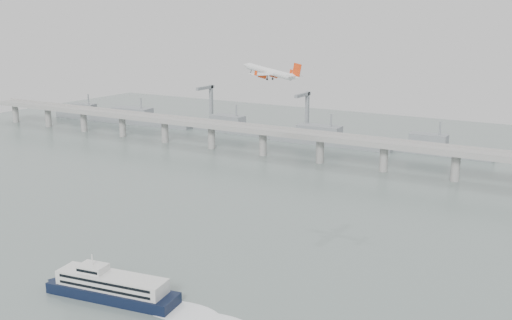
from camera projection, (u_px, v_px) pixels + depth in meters
The scene contains 5 objects.
ground at pixel (194, 261), 272.51m from camera, with size 900.00×900.00×0.00m, color slate.
bridge at pixel (356, 144), 435.94m from camera, with size 800.00×22.00×23.90m.
distant_fleet at pixel (229, 126), 569.74m from camera, with size 453.00×60.90×40.00m.
ferry at pixel (112, 287), 235.78m from camera, with size 90.04×25.80×17.04m.
airliner at pixel (271, 72), 341.78m from camera, with size 40.54×36.75×10.77m.
Camera 1 is at (154.34, -203.85, 108.62)m, focal length 42.00 mm.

